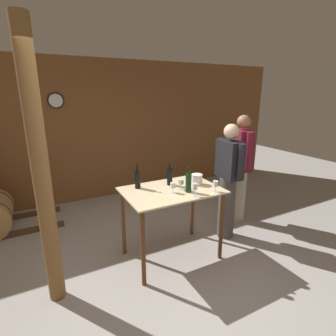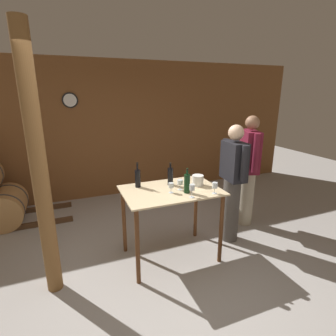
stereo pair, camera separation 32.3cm
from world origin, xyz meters
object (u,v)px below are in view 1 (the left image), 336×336
wine_bottle_center (188,182)px  person_visitor_with_scarf (240,167)px  wine_glass_near_right (195,187)px  wine_bottle_far_left (138,179)px  wine_glass_near_left (173,186)px  person_host (228,180)px  wine_glass_far_side (216,184)px  wine_bottle_left (170,176)px  wooden_post (41,175)px  ice_bucket (197,179)px  wine_glass_near_center (181,182)px

wine_bottle_center → person_visitor_with_scarf: person_visitor_with_scarf is taller
wine_bottle_center → person_visitor_with_scarf: bearing=22.8°
wine_bottle_center → wine_glass_near_right: wine_bottle_center is taller
wine_bottle_far_left → person_visitor_with_scarf: bearing=4.9°
wine_glass_near_left → person_host: 1.02m
wine_glass_near_right → wine_glass_far_side: wine_glass_near_right is taller
wine_bottle_left → wine_glass_near_left: bearing=-110.5°
wine_bottle_left → person_host: person_host is taller
wine_bottle_far_left → wine_glass_near_right: size_ratio=2.05×
wine_bottle_left → wine_bottle_center: size_ratio=0.98×
wooden_post → person_host: size_ratio=1.61×
wine_bottle_far_left → wine_glass_near_left: (0.31, -0.34, -0.03)m
wine_bottle_left → wine_glass_far_side: 0.60m
wooden_post → wine_bottle_left: 1.52m
wine_bottle_center → person_visitor_with_scarf: 1.45m
wine_bottle_left → wine_glass_far_side: size_ratio=2.16×
wine_bottle_far_left → person_host: person_host is taller
wine_glass_near_left → wine_glass_near_right: bearing=-53.1°
wine_bottle_left → wine_glass_near_left: (-0.10, -0.26, -0.03)m
wine_bottle_far_left → wine_glass_near_right: 0.73m
wooden_post → person_visitor_with_scarf: size_ratio=1.54×
wine_bottle_left → person_visitor_with_scarf: (1.42, 0.23, -0.12)m
wine_glass_far_side → ice_bucket: bearing=98.8°
wine_glass_near_left → wine_glass_far_side: 0.51m
wine_bottle_left → wine_glass_near_left: size_ratio=2.41×
wine_glass_near_center → wine_glass_near_left: bearing=-160.4°
wooden_post → person_host: 2.42m
wine_glass_near_right → person_visitor_with_scarf: size_ratio=0.09×
wine_bottle_far_left → wine_glass_near_right: wine_bottle_far_left is taller
wooden_post → wine_glass_near_left: bearing=-1.0°
person_host → person_visitor_with_scarf: 0.61m
wine_bottle_far_left → wine_glass_near_left: bearing=-47.2°
wine_glass_near_left → person_host: person_host is taller
wine_bottle_left → person_host: bearing=-5.5°
ice_bucket → person_host: size_ratio=0.09×
wine_bottle_left → wine_bottle_center: (0.08, -0.33, 0.00)m
wine_bottle_center → person_host: 0.87m
person_host → wine_glass_near_center: bearing=-171.9°
wine_glass_near_right → person_host: size_ratio=0.09×
wine_glass_far_side → ice_bucket: 0.33m
wine_bottle_far_left → wine_glass_near_center: wine_bottle_far_left is taller
wine_bottle_left → wine_glass_near_right: 0.48m
wine_glass_near_right → wine_glass_far_side: size_ratio=1.14×
wine_bottle_far_left → wine_bottle_left: (0.41, -0.08, -0.00)m
wine_glass_far_side → person_visitor_with_scarf: (1.05, 0.71, -0.10)m
wine_bottle_left → person_visitor_with_scarf: size_ratio=0.17×
person_host → person_visitor_with_scarf: person_visitor_with_scarf is taller
wine_bottle_left → wine_glass_near_center: (0.04, -0.21, -0.03)m
person_host → wine_glass_far_side: bearing=-143.9°
wooden_post → person_visitor_with_scarf: bearing=9.3°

